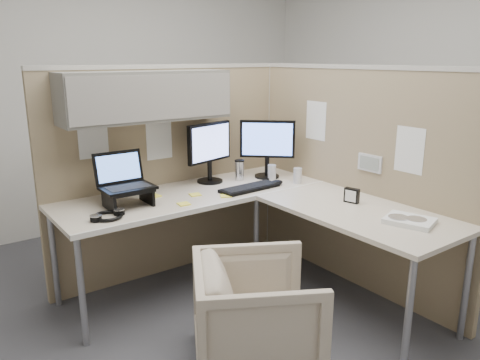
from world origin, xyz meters
TOP-DOWN VIEW (x-y plane):
  - ground at (0.00, 0.00)m, footprint 4.50×4.50m
  - partition_back at (-0.22, 0.83)m, footprint 2.00×0.36m
  - partition_right at (0.90, -0.07)m, footprint 0.07×2.03m
  - desk at (0.12, 0.13)m, footprint 2.00×1.98m
  - office_chair at (-0.33, -0.49)m, footprint 0.86×0.88m
  - monitor_left at (0.14, 0.71)m, footprint 0.43×0.20m
  - monitor_right at (0.60, 0.56)m, footprint 0.35×0.32m
  - laptop_station at (-0.62, 0.53)m, footprint 0.33×0.28m
  - keyboard at (0.26, 0.35)m, footprint 0.48×0.18m
  - mouse at (0.50, 0.33)m, footprint 0.11×0.08m
  - travel_mug at (0.37, 0.62)m, footprint 0.08×0.08m
  - soda_can_green at (0.67, 0.28)m, footprint 0.07×0.07m
  - soda_can_silver at (0.59, 0.48)m, footprint 0.07×0.07m
  - sticky_note_d at (-0.14, 0.46)m, footprint 0.09×0.09m
  - sticky_note_a at (-0.31, 0.32)m, footprint 0.08×0.08m
  - sticky_note_c at (-0.39, 0.61)m, footprint 0.08×0.08m
  - sticky_note_b at (0.02, 0.31)m, footprint 0.10×0.10m
  - headphones at (-0.82, 0.36)m, footprint 0.23×0.22m
  - paper_stack at (0.59, -0.78)m, footprint 0.29×0.32m
  - desk_clock at (0.62, -0.31)m, footprint 0.06×0.11m

SIDE VIEW (x-z plane):
  - ground at x=0.00m, z-range 0.00..0.00m
  - office_chair at x=-0.33m, z-range 0.00..0.68m
  - desk at x=0.12m, z-range 0.32..1.05m
  - sticky_note_d at x=-0.14m, z-range 0.73..0.74m
  - sticky_note_a at x=-0.31m, z-range 0.73..0.74m
  - sticky_note_c at x=-0.39m, z-range 0.73..0.74m
  - sticky_note_b at x=0.02m, z-range 0.73..0.74m
  - keyboard at x=0.26m, z-range 0.73..0.75m
  - headphones at x=-0.82m, z-range 0.73..0.76m
  - paper_stack at x=0.59m, z-range 0.73..0.76m
  - mouse at x=0.50m, z-range 0.73..0.77m
  - desk_clock at x=0.62m, z-range 0.73..0.83m
  - soda_can_green at x=0.67m, z-range 0.73..0.85m
  - soda_can_silver at x=0.59m, z-range 0.73..0.85m
  - travel_mug at x=0.37m, z-range 0.73..0.89m
  - partition_right at x=0.90m, z-range 0.00..1.63m
  - laptop_station at x=-0.62m, z-range 0.69..1.04m
  - monitor_left at x=0.14m, z-range 0.77..1.24m
  - monitor_right at x=0.60m, z-range 0.77..1.24m
  - partition_back at x=-0.22m, z-range 0.28..1.91m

